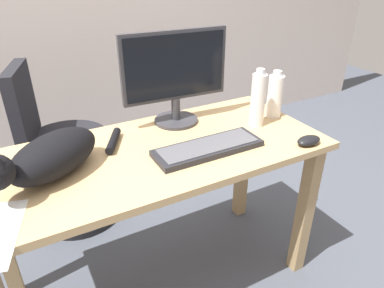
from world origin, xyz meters
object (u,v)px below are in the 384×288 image
object	(u,v)px
office_chair	(61,158)
keyboard	(208,148)
monitor	(175,74)
cat	(49,156)
water_bottle	(275,96)
spray_bottle	(258,100)
computer_mouse	(309,141)

from	to	relation	value
office_chair	keyboard	world-z (taller)	office_chair
office_chair	monitor	xyz separation A→B (m)	(0.48, -0.52, 0.56)
cat	water_bottle	distance (m)	1.02
cat	water_bottle	world-z (taller)	water_bottle
spray_bottle	computer_mouse	bearing A→B (deg)	-73.97
cat	water_bottle	size ratio (longest dim) A/B	2.37
office_chair	water_bottle	bearing A→B (deg)	-36.70
monitor	spray_bottle	bearing A→B (deg)	-33.94
monitor	water_bottle	distance (m)	0.48
office_chair	keyboard	size ratio (longest dim) A/B	2.14
spray_bottle	monitor	bearing A→B (deg)	146.06
cat	spray_bottle	world-z (taller)	spray_bottle
monitor	cat	world-z (taller)	monitor
office_chair	spray_bottle	distance (m)	1.16
spray_bottle	cat	bearing A→B (deg)	-179.99
monitor	office_chair	bearing A→B (deg)	132.44
monitor	keyboard	size ratio (longest dim) A/B	1.09
keyboard	monitor	bearing A→B (deg)	87.83
monitor	spray_bottle	distance (m)	0.38
office_chair	cat	bearing A→B (deg)	-98.09
keyboard	spray_bottle	xyz separation A→B (m)	(0.31, 0.10, 0.11)
computer_mouse	water_bottle	world-z (taller)	water_bottle
cat	computer_mouse	bearing A→B (deg)	-14.84
keyboard	office_chair	bearing A→B (deg)	119.34
monitor	keyboard	bearing A→B (deg)	-92.17
office_chair	cat	xyz separation A→B (m)	(-0.10, -0.73, 0.41)
monitor	computer_mouse	xyz separation A→B (m)	(0.38, -0.46, -0.21)
office_chair	cat	size ratio (longest dim) A/B	1.79
cat	computer_mouse	size ratio (longest dim) A/B	4.79
monitor	computer_mouse	bearing A→B (deg)	-50.60
water_bottle	spray_bottle	distance (m)	0.14
computer_mouse	water_bottle	size ratio (longest dim) A/B	0.50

